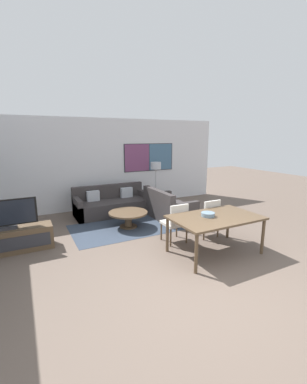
% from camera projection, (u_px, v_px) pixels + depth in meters
% --- Properties ---
extents(ground_plane, '(24.00, 24.00, 0.00)m').
position_uv_depth(ground_plane, '(211.00, 289.00, 3.88)').
color(ground_plane, brown).
extents(wall_back, '(8.11, 0.09, 2.80)m').
position_uv_depth(wall_back, '(107.00, 164.00, 8.11)').
color(wall_back, silver).
rests_on(wall_back, ground_plane).
extents(area_rug, '(2.81, 1.65, 0.01)m').
position_uv_depth(area_rug, '(128.00, 227.00, 6.51)').
color(area_rug, '#333D4C').
rests_on(area_rug, ground_plane).
extents(tv_console, '(1.63, 0.47, 0.48)m').
position_uv_depth(tv_console, '(9.00, 241.00, 5.06)').
color(tv_console, brown).
rests_on(tv_console, ground_plane).
extents(television, '(1.13, 0.20, 0.59)m').
position_uv_depth(television, '(5.00, 215.00, 4.94)').
color(television, '#2D2D33').
rests_on(television, tv_console).
extents(sofa_main, '(2.15, 0.90, 0.83)m').
position_uv_depth(sofa_main, '(112.00, 205.00, 7.58)').
color(sofa_main, '#383333').
rests_on(sofa_main, ground_plane).
extents(sofa_side, '(0.90, 1.55, 0.83)m').
position_uv_depth(sofa_side, '(167.00, 209.00, 7.15)').
color(sofa_side, '#383333').
rests_on(sofa_side, ground_plane).
extents(coffee_table, '(0.97, 0.97, 0.40)m').
position_uv_depth(coffee_table, '(128.00, 216.00, 6.45)').
color(coffee_table, brown).
rests_on(coffee_table, ground_plane).
extents(dining_table, '(1.71, 1.06, 0.75)m').
position_uv_depth(dining_table, '(215.00, 220.00, 4.94)').
color(dining_table, brown).
rests_on(dining_table, ground_plane).
extents(dining_chair_left, '(0.46, 0.46, 0.88)m').
position_uv_depth(dining_chair_left, '(176.00, 221.00, 5.45)').
color(dining_chair_left, beige).
rests_on(dining_chair_left, ground_plane).
extents(dining_chair_centre, '(0.46, 0.46, 0.88)m').
position_uv_depth(dining_chair_centre, '(208.00, 216.00, 5.79)').
color(dining_chair_centre, beige).
rests_on(dining_chair_centre, ground_plane).
extents(fruit_bowl, '(0.26, 0.26, 0.08)m').
position_uv_depth(fruit_bowl, '(208.00, 214.00, 4.93)').
color(fruit_bowl, slate).
rests_on(fruit_bowl, dining_table).
extents(floor_lamp, '(0.33, 0.33, 1.45)m').
position_uv_depth(floor_lamp, '(156.00, 170.00, 8.12)').
color(floor_lamp, '#2D2D33').
rests_on(floor_lamp, ground_plane).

